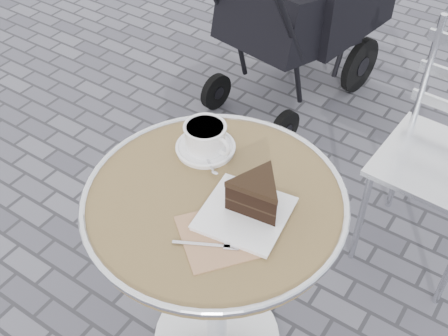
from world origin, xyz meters
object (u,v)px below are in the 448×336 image
Objects in this scene: baby_stroller at (304,8)px; cake_plate_set at (253,199)px; cappuccino_set at (206,140)px; cafe_table at (215,237)px.

cake_plate_set is at bearing -58.67° from baby_stroller.
cake_plate_set reaches higher than cappuccino_set.
cappuccino_set reaches higher than cafe_table.
baby_stroller is at bearing 112.13° from cappuccino_set.
baby_stroller is at bearing 104.48° from cake_plate_set.
baby_stroller reaches higher than cake_plate_set.
cafe_table is 2.04× the size of cake_plate_set.
cafe_table is 0.24m from cake_plate_set.
baby_stroller is at bearing 108.51° from cafe_table.
cafe_table is 0.65× the size of baby_stroller.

